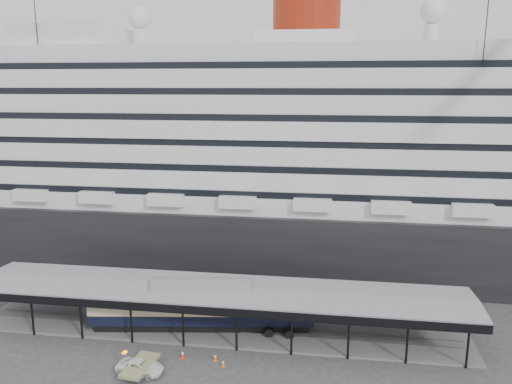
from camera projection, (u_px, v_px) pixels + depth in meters
The scene contains 8 objects.
ground at pixel (208, 353), 52.20m from camera, with size 200.00×200.00×0.00m, color #353537.
cruise_ship at pixel (254, 143), 79.22m from camera, with size 130.00×30.00×43.90m.
platform_canopy at pixel (218, 311), 56.53m from camera, with size 56.00×9.18×5.30m.
port_truck at pixel (140, 367), 48.41m from camera, with size 2.12×4.61×1.28m, color white.
pullman_carriage at pixel (202, 305), 56.67m from camera, with size 25.42×6.66×24.75m.
traffic_cone_left at pixel (183, 354), 51.12m from camera, with size 0.57×0.57×0.85m.
traffic_cone_mid at pixel (223, 363), 49.59m from camera, with size 0.45×0.45×0.74m.
traffic_cone_right at pixel (215, 357), 50.60m from camera, with size 0.51×0.51×0.79m.
Camera 1 is at (11.85, -46.19, 27.59)m, focal length 35.00 mm.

